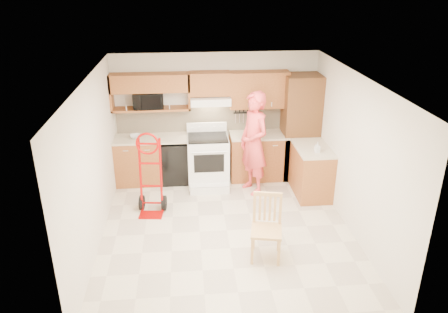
{
  "coord_description": "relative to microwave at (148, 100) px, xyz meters",
  "views": [
    {
      "loc": [
        -0.61,
        -6.03,
        3.9
      ],
      "look_at": [
        0.0,
        0.5,
        1.1
      ],
      "focal_mm": 34.87,
      "sensor_mm": 36.0,
      "label": 1
    }
  ],
  "objects": [
    {
      "name": "dining_chair",
      "position": [
        1.8,
        -2.85,
        -1.16
      ],
      "size": [
        0.53,
        0.56,
        0.97
      ],
      "primitive_type": null,
      "rotation": [
        0.0,
        0.0,
        -0.21
      ],
      "color": "tan",
      "rests_on": "ground"
    },
    {
      "name": "dishwasher",
      "position": [
        0.5,
        -0.14,
        -1.22
      ],
      "size": [
        0.6,
        0.6,
        0.85
      ],
      "primitive_type": "cube",
      "color": "black",
      "rests_on": "ground"
    },
    {
      "name": "pantry_tall",
      "position": [
        2.95,
        -0.14,
        -0.6
      ],
      "size": [
        0.7,
        0.6,
        2.1
      ],
      "primitive_type": "cube",
      "color": "#4F2F1A",
      "rests_on": "ground"
    },
    {
      "name": "countertop_left",
      "position": [
        0.05,
        -0.13,
        -0.73
      ],
      "size": [
        1.5,
        0.63,
        0.04
      ],
      "primitive_type": "cube",
      "color": "beige",
      "rests_on": "lower_cab_left"
    },
    {
      "name": "upper_shelf_mw",
      "position": [
        0.05,
        0.0,
        -0.18
      ],
      "size": [
        1.5,
        0.33,
        0.04
      ],
      "primitive_type": "cube",
      "color": "#9F5A30",
      "rests_on": "wall_back"
    },
    {
      "name": "wall_left",
      "position": [
        -0.71,
        -2.08,
        -0.4
      ],
      "size": [
        0.02,
        4.5,
        2.5
      ],
      "primitive_type": "cube",
      "color": "beige",
      "rests_on": "ground"
    },
    {
      "name": "person",
      "position": [
        1.94,
        -0.74,
        -0.67
      ],
      "size": [
        0.72,
        0.84,
        1.95
      ],
      "primitive_type": "imported",
      "rotation": [
        0.0,
        0.0,
        -1.16
      ],
      "color": "#E64144",
      "rests_on": "ground"
    },
    {
      "name": "knife_strip",
      "position": [
        1.85,
        0.12,
        -0.41
      ],
      "size": [
        0.4,
        0.05,
        0.29
      ],
      "primitive_type": null,
      "color": "black",
      "rests_on": "backsplash"
    },
    {
      "name": "range",
      "position": [
        1.11,
        -0.38,
        -1.07
      ],
      "size": [
        0.79,
        1.04,
        1.16
      ],
      "primitive_type": null,
      "color": "white",
      "rests_on": "ground"
    },
    {
      "name": "bowl",
      "position": [
        -0.27,
        -0.14,
        -0.68
      ],
      "size": [
        0.26,
        0.26,
        0.05
      ],
      "primitive_type": "imported",
      "rotation": [
        0.0,
        0.0,
        0.2
      ],
      "color": "white",
      "rests_on": "countertop_left"
    },
    {
      "name": "cab_return_right",
      "position": [
        3.0,
        -0.94,
        -1.2
      ],
      "size": [
        0.6,
        1.0,
        0.9
      ],
      "primitive_type": "cube",
      "color": "#9F5A30",
      "rests_on": "ground"
    },
    {
      "name": "hand_truck",
      "position": [
        0.06,
        -1.4,
        -0.98
      ],
      "size": [
        0.58,
        0.54,
        1.34
      ],
      "primitive_type": null,
      "rotation": [
        0.0,
        0.0,
        -0.12
      ],
      "color": "#A70805",
      "rests_on": "ground"
    },
    {
      "name": "microwave",
      "position": [
        0.0,
        0.0,
        0.0
      ],
      "size": [
        0.6,
        0.43,
        0.31
      ],
      "primitive_type": "imported",
      "rotation": [
        0.0,
        0.0,
        0.08
      ],
      "color": "black",
      "rests_on": "upper_shelf_mw"
    },
    {
      "name": "countertop_right",
      "position": [
        2.13,
        -0.13,
        -0.73
      ],
      "size": [
        1.14,
        0.63,
        0.04
      ],
      "primitive_type": "cube",
      "color": "beige",
      "rests_on": "lower_cab_right"
    },
    {
      "name": "lower_cab_left",
      "position": [
        -0.25,
        -0.14,
        -1.2
      ],
      "size": [
        0.9,
        0.6,
        0.9
      ],
      "primitive_type": "cube",
      "color": "#9F5A30",
      "rests_on": "ground"
    },
    {
      "name": "upper_cab_left",
      "position": [
        0.05,
        0.0,
        0.33
      ],
      "size": [
        1.5,
        0.33,
        0.34
      ],
      "primitive_type": "cube",
      "color": "#9F5A30",
      "rests_on": "wall_back"
    },
    {
      "name": "backsplash",
      "position": [
        1.3,
        0.15,
        -0.45
      ],
      "size": [
        3.92,
        0.03,
        0.55
      ],
      "primitive_type": "cube",
      "color": "beige",
      "rests_on": "wall_back"
    },
    {
      "name": "countertop_return",
      "position": [
        3.0,
        -0.94,
        -0.73
      ],
      "size": [
        0.63,
        1.0,
        0.04
      ],
      "primitive_type": "cube",
      "color": "beige",
      "rests_on": "cab_return_right"
    },
    {
      "name": "wall_front",
      "position": [
        1.3,
        -4.34,
        -0.4
      ],
      "size": [
        4.0,
        0.02,
        2.5
      ],
      "primitive_type": "cube",
      "color": "beige",
      "rests_on": "ground"
    },
    {
      "name": "upper_cab_center",
      "position": [
        1.18,
        0.0,
        0.29
      ],
      "size": [
        0.76,
        0.33,
        0.44
      ],
      "primitive_type": "cube",
      "color": "#9F5A30",
      "rests_on": "wall_back"
    },
    {
      "name": "floor",
      "position": [
        1.3,
        -2.08,
        -1.66
      ],
      "size": [
        4.0,
        4.5,
        0.02
      ],
      "primitive_type": "cube",
      "color": "beige",
      "rests_on": "ground"
    },
    {
      "name": "wall_back",
      "position": [
        1.3,
        0.17,
        -0.4
      ],
      "size": [
        4.0,
        0.02,
        2.5
      ],
      "primitive_type": "cube",
      "color": "beige",
      "rests_on": "ground"
    },
    {
      "name": "range_hood",
      "position": [
        1.18,
        -0.06,
        -0.02
      ],
      "size": [
        0.76,
        0.46,
        0.14
      ],
      "primitive_type": "cube",
      "color": "white",
      "rests_on": "wall_back"
    },
    {
      "name": "ceiling",
      "position": [
        1.3,
        -2.08,
        0.86
      ],
      "size": [
        4.0,
        4.5,
        0.02
      ],
      "primitive_type": "cube",
      "color": "white",
      "rests_on": "ground"
    },
    {
      "name": "upper_cab_right",
      "position": [
        2.13,
        0.0,
        0.15
      ],
      "size": [
        1.14,
        0.33,
        0.7
      ],
      "primitive_type": "cube",
      "color": "#9F5A30",
      "rests_on": "wall_back"
    },
    {
      "name": "soap_bottle",
      "position": [
        3.0,
        -1.17,
        -0.61
      ],
      "size": [
        0.09,
        0.09,
        0.19
      ],
      "primitive_type": "imported",
      "rotation": [
        0.0,
        0.0,
        -0.0
      ],
      "color": "white",
      "rests_on": "countertop_return"
    },
    {
      "name": "lower_cab_right",
      "position": [
        2.13,
        -0.14,
        -1.2
      ],
      "size": [
        1.14,
        0.6,
        0.9
      ],
      "primitive_type": "cube",
      "color": "#9F5A30",
      "rests_on": "ground"
    },
    {
      "name": "wall_right",
      "position": [
        3.31,
        -2.08,
        -0.4
      ],
      "size": [
        0.02,
        4.5,
        2.5
      ],
      "primitive_type": "cube",
      "color": "beige",
      "rests_on": "ground"
    }
  ]
}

